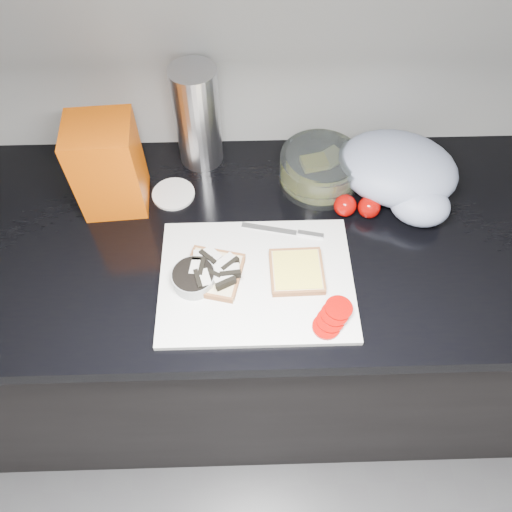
% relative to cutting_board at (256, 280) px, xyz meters
% --- Properties ---
extents(base_cabinet, '(3.50, 0.60, 0.86)m').
position_rel_cutting_board_xyz_m(base_cabinet, '(0.07, 0.13, -0.48)').
color(base_cabinet, black).
rests_on(base_cabinet, ground).
extents(countertop, '(3.50, 0.64, 0.04)m').
position_rel_cutting_board_xyz_m(countertop, '(0.07, 0.13, -0.03)').
color(countertop, black).
rests_on(countertop, base_cabinet).
extents(cutting_board, '(0.40, 0.30, 0.01)m').
position_rel_cutting_board_xyz_m(cutting_board, '(0.00, 0.00, 0.00)').
color(cutting_board, white).
rests_on(cutting_board, countertop).
extents(bread_left, '(0.14, 0.14, 0.04)m').
position_rel_cutting_board_xyz_m(bread_left, '(-0.09, 0.01, 0.02)').
color(bread_left, beige).
rests_on(bread_left, cutting_board).
extents(bread_right, '(0.12, 0.12, 0.02)m').
position_rel_cutting_board_xyz_m(bread_right, '(0.08, 0.01, 0.01)').
color(bread_right, beige).
rests_on(bread_right, cutting_board).
extents(tomato_slices, '(0.10, 0.11, 0.02)m').
position_rel_cutting_board_xyz_m(tomato_slices, '(0.15, -0.10, 0.02)').
color(tomato_slices, '#980603').
rests_on(tomato_slices, cutting_board).
extents(knife, '(0.18, 0.05, 0.01)m').
position_rel_cutting_board_xyz_m(knife, '(0.08, 0.12, 0.01)').
color(knife, silver).
rests_on(knife, cutting_board).
extents(seed_tub, '(0.09, 0.09, 0.05)m').
position_rel_cutting_board_xyz_m(seed_tub, '(-0.13, -0.01, 0.02)').
color(seed_tub, '#949999').
rests_on(seed_tub, countertop).
extents(tub_lid, '(0.10, 0.10, 0.01)m').
position_rel_cutting_board_xyz_m(tub_lid, '(-0.19, 0.25, -0.00)').
color(tub_lid, silver).
rests_on(tub_lid, countertop).
extents(glass_bowl, '(0.19, 0.19, 0.08)m').
position_rel_cutting_board_xyz_m(glass_bowl, '(0.16, 0.28, 0.03)').
color(glass_bowl, silver).
rests_on(glass_bowl, countertop).
extents(bread_bag, '(0.15, 0.14, 0.22)m').
position_rel_cutting_board_xyz_m(bread_bag, '(-0.32, 0.23, 0.10)').
color(bread_bag, '#D14703').
rests_on(bread_bag, countertop).
extents(steel_canister, '(0.11, 0.11, 0.25)m').
position_rel_cutting_board_xyz_m(steel_canister, '(-0.12, 0.37, 0.12)').
color(steel_canister, '#B7B6BB').
rests_on(steel_canister, countertop).
extents(grocery_bag, '(0.33, 0.32, 0.12)m').
position_rel_cutting_board_xyz_m(grocery_bag, '(0.34, 0.24, 0.05)').
color(grocery_bag, '#9AA3BE').
rests_on(grocery_bag, countertop).
extents(whole_tomatoes, '(0.10, 0.06, 0.05)m').
position_rel_cutting_board_xyz_m(whole_tomatoes, '(0.23, 0.18, 0.02)').
color(whole_tomatoes, '#980603').
rests_on(whole_tomatoes, countertop).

